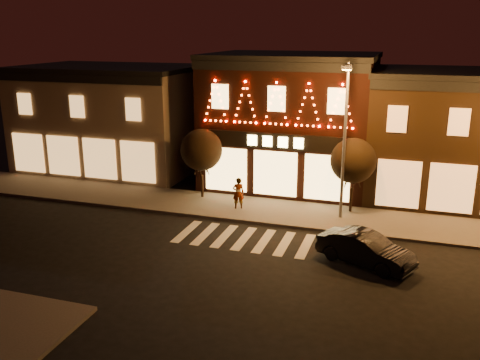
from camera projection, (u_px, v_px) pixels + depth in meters
The scene contains 10 objects.
ground at pixel (215, 274), 21.45m from camera, with size 120.00×120.00×0.00m, color black.
sidewalk_far at pixel (302, 215), 28.15m from camera, with size 44.00×4.00×0.15m, color #47423D.
building_left at pixel (112, 118), 37.07m from camera, with size 12.20×8.28×7.30m.
building_pulp at pixel (291, 120), 33.07m from camera, with size 10.20×8.34×8.30m.
building_right_a at pixel (451, 135), 30.39m from camera, with size 9.20×8.28×7.50m.
streetlamp_mid at pixel (345, 130), 26.03m from camera, with size 0.52×1.84×8.03m.
tree_left at pixel (201, 150), 30.16m from camera, with size 2.43×2.43×4.06m.
tree_right at pixel (353, 161), 27.68m from camera, with size 2.43×2.43×4.06m.
dark_sedan at pixel (365, 249), 22.19m from camera, with size 1.46×4.19×1.38m, color black.
pedestrian at pixel (238, 193), 28.71m from camera, with size 0.64×0.42×1.75m, color gray.
Camera 1 is at (7.00, -18.27, 9.68)m, focal length 39.02 mm.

